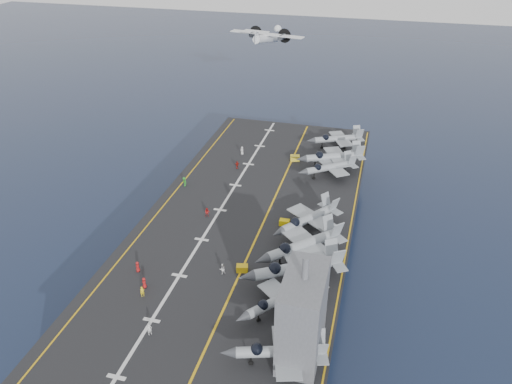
% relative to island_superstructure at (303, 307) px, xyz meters
% --- Properties ---
extents(ground, '(500.00, 500.00, 0.00)m').
position_rel_island_superstructure_xyz_m(ground, '(-15.00, 30.00, -17.90)').
color(ground, '#142135').
rests_on(ground, ground).
extents(hull, '(36.00, 90.00, 10.00)m').
position_rel_island_superstructure_xyz_m(hull, '(-15.00, 30.00, -12.90)').
color(hull, '#56595E').
rests_on(hull, ground).
extents(flight_deck, '(38.00, 92.00, 0.40)m').
position_rel_island_superstructure_xyz_m(flight_deck, '(-15.00, 30.00, -7.70)').
color(flight_deck, black).
rests_on(flight_deck, hull).
extents(foul_line, '(0.35, 90.00, 0.02)m').
position_rel_island_superstructure_xyz_m(foul_line, '(-12.00, 30.00, -7.48)').
color(foul_line, gold).
rests_on(foul_line, flight_deck).
extents(landing_centerline, '(0.50, 90.00, 0.02)m').
position_rel_island_superstructure_xyz_m(landing_centerline, '(-21.00, 30.00, -7.48)').
color(landing_centerline, silver).
rests_on(landing_centerline, flight_deck).
extents(deck_edge_port, '(0.25, 90.00, 0.02)m').
position_rel_island_superstructure_xyz_m(deck_edge_port, '(-32.00, 30.00, -7.48)').
color(deck_edge_port, gold).
rests_on(deck_edge_port, flight_deck).
extents(deck_edge_stbd, '(0.25, 90.00, 0.02)m').
position_rel_island_superstructure_xyz_m(deck_edge_stbd, '(3.50, 30.00, -7.48)').
color(deck_edge_stbd, gold).
rests_on(deck_edge_stbd, flight_deck).
extents(island_superstructure, '(5.00, 10.00, 15.00)m').
position_rel_island_superstructure_xyz_m(island_superstructure, '(0.00, 0.00, 0.00)').
color(island_superstructure, '#56595E').
rests_on(island_superstructure, flight_deck).
extents(fighter_jet_0, '(15.25, 12.29, 4.60)m').
position_rel_island_superstructure_xyz_m(fighter_jet_0, '(-2.07, -2.80, -5.20)').
color(fighter_jet_0, '#99A0AA').
rests_on(fighter_jet_0, flight_deck).
extents(fighter_jet_1, '(14.86, 15.41, 4.48)m').
position_rel_island_superstructure_xyz_m(fighter_jet_1, '(-4.28, 6.42, -5.26)').
color(fighter_jet_1, gray).
rests_on(fighter_jet_1, flight_deck).
extents(fighter_jet_2, '(19.68, 17.80, 5.69)m').
position_rel_island_superstructure_xyz_m(fighter_jet_2, '(-3.02, 13.39, -4.65)').
color(fighter_jet_2, '#90989E').
rests_on(fighter_jet_2, flight_deck).
extents(fighter_jet_3, '(18.94, 19.00, 5.59)m').
position_rel_island_superstructure_xyz_m(fighter_jet_3, '(-3.22, 19.40, -4.70)').
color(fighter_jet_3, '#949BA4').
rests_on(fighter_jet_3, flight_deck).
extents(fighter_jet_4, '(16.41, 17.42, 5.04)m').
position_rel_island_superstructure_xyz_m(fighter_jet_4, '(-3.78, 27.67, -4.98)').
color(fighter_jet_4, '#96A0A7').
rests_on(fighter_jet_4, flight_deck).
extents(fighter_jet_6, '(15.83, 14.86, 4.58)m').
position_rel_island_superstructure_xyz_m(fighter_jet_6, '(-2.80, 48.93, -5.21)').
color(fighter_jet_6, '#8F99A0').
rests_on(fighter_jet_6, flight_deck).
extents(fighter_jet_7, '(17.80, 15.33, 5.21)m').
position_rel_island_superstructure_xyz_m(fighter_jet_7, '(-2.60, 53.69, -4.89)').
color(fighter_jet_7, '#91989F').
rests_on(fighter_jet_7, flight_deck).
extents(fighter_jet_8, '(16.17, 13.99, 4.72)m').
position_rel_island_superstructure_xyz_m(fighter_jet_8, '(-2.96, 64.14, -5.14)').
color(fighter_jet_8, '#98A0A9').
rests_on(fighter_jet_8, flight_deck).
extents(tow_cart_a, '(2.01, 1.54, 1.08)m').
position_rel_island_superstructure_xyz_m(tow_cart_a, '(-11.84, 13.60, -6.96)').
color(tow_cart_a, gold).
rests_on(tow_cart_a, flight_deck).
extents(tow_cart_b, '(1.82, 1.20, 1.08)m').
position_rel_island_superstructure_xyz_m(tow_cart_b, '(-8.11, 28.11, -6.96)').
color(tow_cart_b, yellow).
rests_on(tow_cart_b, flight_deck).
extents(tow_cart_c, '(2.30, 1.77, 1.23)m').
position_rel_island_superstructure_xyz_m(tow_cart_c, '(-11.34, 54.49, -6.89)').
color(tow_cart_c, gold).
rests_on(tow_cart_c, flight_deck).
extents(crew_0, '(0.76, 1.12, 1.82)m').
position_rel_island_superstructure_xyz_m(crew_0, '(-27.66, 9.32, -6.59)').
color(crew_0, '#B21919').
rests_on(crew_0, flight_deck).
extents(crew_1, '(1.23, 1.20, 1.72)m').
position_rel_island_superstructure_xyz_m(crew_1, '(-24.39, 4.24, -6.64)').
color(crew_1, yellow).
rests_on(crew_1, flight_deck).
extents(crew_2, '(1.23, 0.93, 1.86)m').
position_rel_island_superstructure_xyz_m(crew_2, '(-22.53, 27.21, -6.57)').
color(crew_2, '#B21919').
rests_on(crew_2, flight_deck).
extents(crew_3, '(1.44, 1.38, 2.01)m').
position_rel_island_superstructure_xyz_m(crew_3, '(-30.99, 36.99, -6.50)').
color(crew_3, '#238F25').
rests_on(crew_3, flight_deck).
extents(crew_4, '(1.33, 1.18, 1.86)m').
position_rel_island_superstructure_xyz_m(crew_4, '(-22.77, 47.22, -6.57)').
color(crew_4, '#A2140B').
rests_on(crew_4, flight_deck).
extents(crew_5, '(1.38, 1.31, 1.92)m').
position_rel_island_superstructure_xyz_m(crew_5, '(-23.79, 54.54, -6.54)').
color(crew_5, silver).
rests_on(crew_5, flight_deck).
extents(crew_6, '(1.26, 1.24, 1.77)m').
position_rel_island_superstructure_xyz_m(crew_6, '(-20.05, -2.45, -6.62)').
color(crew_6, silver).
rests_on(crew_6, flight_deck).
extents(crew_7, '(1.34, 1.27, 1.86)m').
position_rel_island_superstructure_xyz_m(crew_7, '(-14.66, 12.19, -6.57)').
color(crew_7, silver).
rests_on(crew_7, flight_deck).
extents(transport_plane, '(24.19, 18.63, 5.16)m').
position_rel_island_superstructure_xyz_m(transport_plane, '(-27.80, 93.83, 9.93)').
color(transport_plane, silver).
extents(crew_8, '(0.76, 1.12, 1.82)m').
position_rel_island_superstructure_xyz_m(crew_8, '(-24.95, 6.05, -6.59)').
color(crew_8, '#B21919').
rests_on(crew_8, flight_deck).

